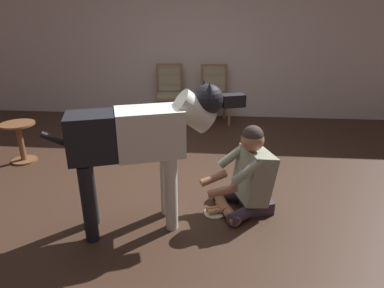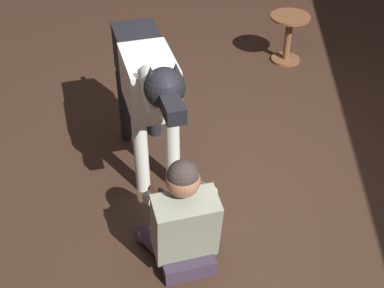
% 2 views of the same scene
% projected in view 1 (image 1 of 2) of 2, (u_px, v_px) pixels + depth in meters
% --- Properties ---
extents(ground_plane, '(16.17, 16.17, 0.00)m').
position_uv_depth(ground_plane, '(168.00, 192.00, 3.42)').
color(ground_plane, '#3D291D').
extents(back_wall, '(9.34, 0.10, 2.60)m').
position_uv_depth(back_wall, '(193.00, 43.00, 5.73)').
color(back_wall, silver).
rests_on(back_wall, ground).
extents(dining_chair_left_of_pair, '(0.52, 0.53, 0.98)m').
position_uv_depth(dining_chair_left_of_pair, '(170.00, 90.00, 5.67)').
color(dining_chair_left_of_pair, olive).
rests_on(dining_chair_left_of_pair, ground).
extents(dining_chair_right_of_pair, '(0.54, 0.54, 0.98)m').
position_uv_depth(dining_chair_right_of_pair, '(215.00, 91.00, 5.60)').
color(dining_chair_right_of_pair, olive).
rests_on(dining_chair_right_of_pair, ground).
extents(person_sitting_on_floor, '(0.71, 0.60, 0.83)m').
position_uv_depth(person_sitting_on_floor, '(248.00, 177.00, 2.99)').
color(person_sitting_on_floor, '#3D3043').
rests_on(person_sitting_on_floor, ground).
extents(large_dog, '(1.54, 0.68, 1.24)m').
position_uv_depth(large_dog, '(143.00, 138.00, 2.60)').
color(large_dog, silver).
rests_on(large_dog, ground).
extents(hot_dog_on_plate, '(0.20, 0.20, 0.06)m').
position_uv_depth(hot_dog_on_plate, '(215.00, 211.00, 3.03)').
color(hot_dog_on_plate, white).
rests_on(hot_dog_on_plate, ground).
extents(round_side_table, '(0.41, 0.41, 0.51)m').
position_uv_depth(round_side_table, '(20.00, 139.00, 4.05)').
color(round_side_table, brown).
rests_on(round_side_table, ground).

